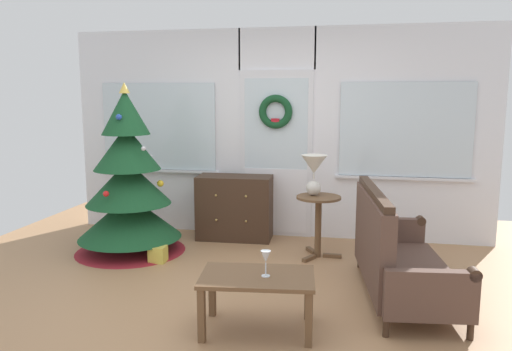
% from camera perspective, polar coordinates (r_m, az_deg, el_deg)
% --- Properties ---
extents(ground_plane, '(6.76, 6.76, 0.00)m').
position_cam_1_polar(ground_plane, '(4.46, -2.09, -13.90)').
color(ground_plane, '#AD7F56').
extents(back_wall_with_door, '(5.20, 0.19, 2.55)m').
position_cam_1_polar(back_wall_with_door, '(6.16, 2.37, 4.85)').
color(back_wall_with_door, white).
rests_on(back_wall_with_door, ground).
extents(christmas_tree, '(1.23, 1.23, 1.89)m').
position_cam_1_polar(christmas_tree, '(5.73, -14.39, -1.70)').
color(christmas_tree, '#4C331E').
rests_on(christmas_tree, ground).
extents(dresser_cabinet, '(0.92, 0.47, 0.78)m').
position_cam_1_polar(dresser_cabinet, '(6.11, -2.46, -3.67)').
color(dresser_cabinet, '#3D281C').
rests_on(dresser_cabinet, ground).
extents(settee_sofa, '(0.89, 1.68, 0.96)m').
position_cam_1_polar(settee_sofa, '(4.52, 15.56, -8.81)').
color(settee_sofa, '#3D281C').
rests_on(settee_sofa, ground).
extents(side_table, '(0.50, 0.48, 0.68)m').
position_cam_1_polar(side_table, '(5.43, 7.15, -4.39)').
color(side_table, brown).
rests_on(side_table, ground).
extents(table_lamp, '(0.28, 0.28, 0.44)m').
position_cam_1_polar(table_lamp, '(5.38, 6.65, 0.70)').
color(table_lamp, silver).
rests_on(table_lamp, side_table).
extents(coffee_table, '(0.89, 0.61, 0.43)m').
position_cam_1_polar(coffee_table, '(3.78, 0.16, -12.26)').
color(coffee_table, brown).
rests_on(coffee_table, ground).
extents(wine_glass, '(0.08, 0.08, 0.20)m').
position_cam_1_polar(wine_glass, '(3.69, 1.13, -9.40)').
color(wine_glass, silver).
rests_on(wine_glass, coffee_table).
extents(gift_box, '(0.17, 0.15, 0.17)m').
position_cam_1_polar(gift_box, '(5.43, -11.16, -8.83)').
color(gift_box, '#D8C64C').
rests_on(gift_box, ground).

